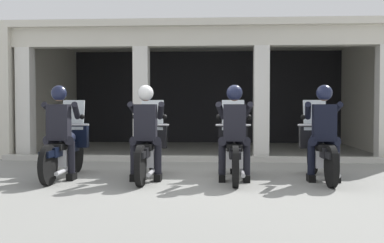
{
  "coord_description": "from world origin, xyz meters",
  "views": [
    {
      "loc": [
        0.49,
        -7.83,
        1.26
      ],
      "look_at": [
        0.0,
        0.22,
        0.97
      ],
      "focal_mm": 42.79,
      "sensor_mm": 36.0,
      "label": 1
    }
  ],
  "objects_px": {
    "police_officer_center_left": "(146,124)",
    "motorcycle_center_right": "(234,150)",
    "motorcycle_far_left": "(66,149)",
    "police_officer_far_left": "(60,124)",
    "police_officer_center_right": "(234,125)",
    "police_officer_far_right": "(324,125)",
    "motorcycle_center_left": "(149,149)",
    "motorcycle_far_right": "(320,150)"
  },
  "relations": [
    {
      "from": "motorcycle_far_left",
      "to": "police_officer_center_left",
      "type": "bearing_deg",
      "value": -6.62
    },
    {
      "from": "motorcycle_center_right",
      "to": "motorcycle_center_left",
      "type": "bearing_deg",
      "value": -174.06
    },
    {
      "from": "police_officer_far_left",
      "to": "motorcycle_far_right",
      "type": "distance_m",
      "value": 4.41
    },
    {
      "from": "motorcycle_center_left",
      "to": "motorcycle_far_right",
      "type": "xyz_separation_m",
      "value": [
        2.91,
        0.08,
        0.0
      ]
    },
    {
      "from": "police_officer_center_left",
      "to": "police_officer_center_right",
      "type": "xyz_separation_m",
      "value": [
        1.46,
        0.01,
        0.0
      ]
    },
    {
      "from": "motorcycle_far_right",
      "to": "motorcycle_center_right",
      "type": "bearing_deg",
      "value": -179.32
    },
    {
      "from": "police_officer_center_left",
      "to": "motorcycle_center_right",
      "type": "bearing_deg",
      "value": 13.09
    },
    {
      "from": "police_officer_far_left",
      "to": "police_officer_center_right",
      "type": "xyz_separation_m",
      "value": [
        2.91,
        0.01,
        0.0
      ]
    },
    {
      "from": "motorcycle_far_left",
      "to": "motorcycle_center_right",
      "type": "bearing_deg",
      "value": 4.71
    },
    {
      "from": "motorcycle_far_right",
      "to": "police_officer_far_right",
      "type": "distance_m",
      "value": 0.52
    },
    {
      "from": "motorcycle_center_left",
      "to": "motorcycle_far_right",
      "type": "height_order",
      "value": "same"
    },
    {
      "from": "motorcycle_center_left",
      "to": "police_officer_far_right",
      "type": "height_order",
      "value": "police_officer_far_right"
    },
    {
      "from": "motorcycle_center_left",
      "to": "motorcycle_center_right",
      "type": "bearing_deg",
      "value": 2.1
    },
    {
      "from": "motorcycle_center_right",
      "to": "police_officer_far_right",
      "type": "relative_size",
      "value": 1.29
    },
    {
      "from": "motorcycle_far_left",
      "to": "motorcycle_far_right",
      "type": "height_order",
      "value": "same"
    },
    {
      "from": "police_officer_center_right",
      "to": "motorcycle_center_left",
      "type": "bearing_deg",
      "value": 174.9
    },
    {
      "from": "police_officer_far_left",
      "to": "motorcycle_center_right",
      "type": "bearing_deg",
      "value": 10.27
    },
    {
      "from": "motorcycle_center_right",
      "to": "motorcycle_far_right",
      "type": "bearing_deg",
      "value": 8.39
    },
    {
      "from": "motorcycle_far_left",
      "to": "police_officer_center_left",
      "type": "relative_size",
      "value": 1.29
    },
    {
      "from": "motorcycle_far_right",
      "to": "police_officer_center_right",
      "type": "bearing_deg",
      "value": -168.45
    },
    {
      "from": "motorcycle_far_left",
      "to": "police_officer_center_left",
      "type": "distance_m",
      "value": 1.55
    },
    {
      "from": "motorcycle_far_left",
      "to": "motorcycle_center_right",
      "type": "height_order",
      "value": "same"
    },
    {
      "from": "police_officer_center_left",
      "to": "motorcycle_far_right",
      "type": "bearing_deg",
      "value": 8.87
    },
    {
      "from": "motorcycle_center_right",
      "to": "motorcycle_far_right",
      "type": "height_order",
      "value": "same"
    },
    {
      "from": "motorcycle_far_right",
      "to": "police_officer_far_right",
      "type": "relative_size",
      "value": 1.29
    },
    {
      "from": "motorcycle_center_left",
      "to": "police_officer_center_right",
      "type": "xyz_separation_m",
      "value": [
        1.46,
        -0.27,
        0.44
      ]
    },
    {
      "from": "police_officer_center_right",
      "to": "police_officer_far_right",
      "type": "bearing_deg",
      "value": 8.39
    },
    {
      "from": "police_officer_far_right",
      "to": "motorcycle_center_right",
      "type": "bearing_deg",
      "value": 169.58
    },
    {
      "from": "motorcycle_far_left",
      "to": "police_officer_far_right",
      "type": "height_order",
      "value": "police_officer_far_right"
    },
    {
      "from": "motorcycle_center_left",
      "to": "motorcycle_center_right",
      "type": "xyz_separation_m",
      "value": [
        1.46,
        0.01,
        0.0
      ]
    },
    {
      "from": "motorcycle_far_left",
      "to": "police_officer_far_right",
      "type": "bearing_deg",
      "value": 1.92
    },
    {
      "from": "motorcycle_far_right",
      "to": "police_officer_center_left",
      "type": "bearing_deg",
      "value": -175.01
    },
    {
      "from": "motorcycle_far_left",
      "to": "police_officer_far_left",
      "type": "height_order",
      "value": "police_officer_far_left"
    },
    {
      "from": "motorcycle_center_right",
      "to": "motorcycle_far_right",
      "type": "relative_size",
      "value": 1.0
    },
    {
      "from": "police_officer_far_left",
      "to": "police_officer_far_right",
      "type": "height_order",
      "value": "same"
    },
    {
      "from": "motorcycle_center_right",
      "to": "police_officer_center_right",
      "type": "bearing_deg",
      "value": -84.76
    },
    {
      "from": "police_officer_center_left",
      "to": "police_officer_center_right",
      "type": "height_order",
      "value": "same"
    },
    {
      "from": "police_officer_center_right",
      "to": "motorcycle_far_right",
      "type": "xyz_separation_m",
      "value": [
        1.46,
        0.36,
        -0.44
      ]
    },
    {
      "from": "motorcycle_center_right",
      "to": "police_officer_center_left",
      "type": "bearing_deg",
      "value": -163.07
    },
    {
      "from": "motorcycle_center_left",
      "to": "motorcycle_far_left",
      "type": "bearing_deg",
      "value": -178.53
    },
    {
      "from": "motorcycle_far_right",
      "to": "police_officer_far_right",
      "type": "xyz_separation_m",
      "value": [
        -0.0,
        -0.28,
        0.44
      ]
    },
    {
      "from": "police_officer_far_left",
      "to": "police_officer_center_left",
      "type": "xyz_separation_m",
      "value": [
        1.46,
        -0.0,
        0.0
      ]
    }
  ]
}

